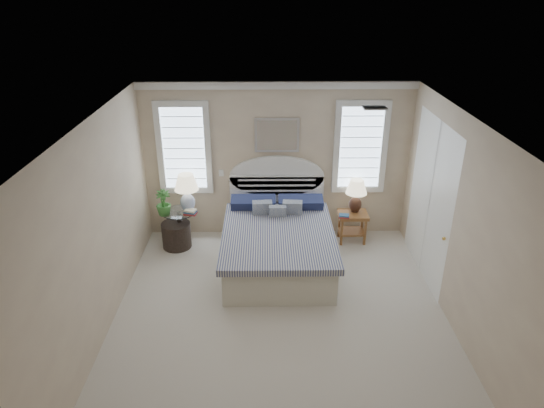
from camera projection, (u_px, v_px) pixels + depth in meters
The scene contains 21 objects.
floor at pixel (280, 319), 6.52m from camera, with size 4.50×5.00×0.01m, color #BFB5A3.
ceiling at pixel (282, 124), 5.39m from camera, with size 4.50×5.00×0.01m, color silver.
wall_back at pixel (277, 161), 8.22m from camera, with size 4.50×0.02×2.70m, color tan.
wall_left at pixel (98, 232), 5.93m from camera, with size 0.02×5.00×2.70m, color tan.
wall_right at pixel (463, 230), 5.98m from camera, with size 0.02×5.00×2.70m, color tan.
crown_molding at pixel (277, 85), 7.64m from camera, with size 4.50×0.08×0.12m, color silver.
hvac_vent at pixel (375, 108), 6.13m from camera, with size 0.30×0.20×0.02m, color #B2B2B2.
switch_plate at pixel (221, 173), 8.28m from camera, with size 0.08×0.01×0.12m, color silver.
window_left at pixel (184, 148), 8.08m from camera, with size 0.90×0.06×1.60m, color #C9E3FF.
window_right at pixel (360, 147), 8.11m from camera, with size 0.90×0.06×1.60m, color #C9E3FF.
painting at pixel (277, 135), 7.99m from camera, with size 0.74×0.04×0.58m, color silver.
closet_door at pixel (430, 200), 7.13m from camera, with size 0.02×1.80×2.40m, color white.
bed at pixel (278, 241), 7.68m from camera, with size 1.72×2.28×1.47m.
side_table_left at pixel (180, 225), 8.20m from camera, with size 0.56×0.56×0.63m.
nightstand_right at pixel (352, 221), 8.33m from camera, with size 0.50×0.40×0.53m.
floor_pot at pixel (177, 235), 8.21m from camera, with size 0.49×0.49×0.44m, color black.
lamp_left at pixel (187, 188), 7.98m from camera, with size 0.47×0.47×0.65m.
lamp_right at pixel (356, 192), 8.19m from camera, with size 0.47×0.47×0.59m.
potted_plant at pixel (163, 203), 7.90m from camera, with size 0.24×0.24×0.43m, color #347F33.
books_left at pixel (190, 212), 7.99m from camera, with size 0.24×0.20×0.08m.
books_right at pixel (344, 216), 8.12m from camera, with size 0.20×0.17×0.05m.
Camera 1 is at (-0.18, -5.26, 4.16)m, focal length 32.00 mm.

